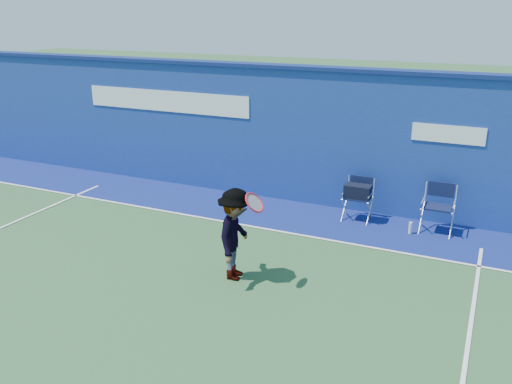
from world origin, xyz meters
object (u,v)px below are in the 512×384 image
at_px(directors_chair_left, 357,203).
at_px(directors_chair_right, 437,218).
at_px(water_bottle, 410,228).
at_px(tennis_player, 235,234).

bearing_deg(directors_chair_left, directors_chair_right, 0.39).
distance_m(directors_chair_left, directors_chair_right, 1.61).
relative_size(water_bottle, tennis_player, 0.15).
height_order(water_bottle, tennis_player, tennis_player).
height_order(directors_chair_right, water_bottle, directors_chair_right).
height_order(directors_chair_left, directors_chair_right, directors_chair_right).
bearing_deg(tennis_player, directors_chair_right, 50.33).
xyz_separation_m(water_bottle, tennis_player, (-2.35, -3.07, 0.66)).
height_order(directors_chair_left, tennis_player, tennis_player).
bearing_deg(water_bottle, tennis_player, -127.45).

